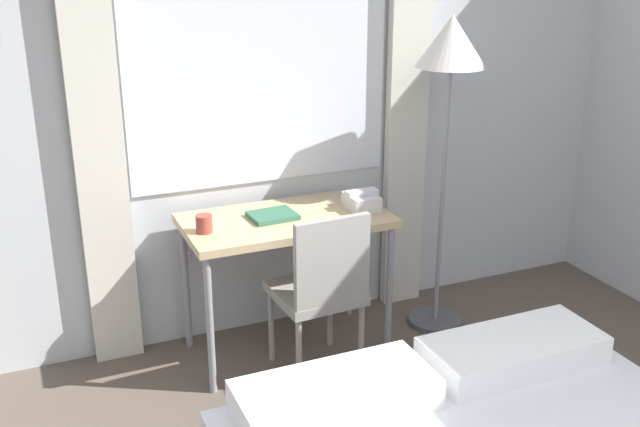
{
  "coord_description": "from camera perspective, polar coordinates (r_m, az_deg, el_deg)",
  "views": [
    {
      "loc": [
        -1.24,
        -0.47,
        2.07
      ],
      "look_at": [
        0.0,
        2.43,
        0.91
      ],
      "focal_mm": 42.0,
      "sensor_mm": 36.0,
      "label": 1
    }
  ],
  "objects": [
    {
      "name": "desk_chair",
      "position": [
        3.63,
        0.11,
        -5.48
      ],
      "size": [
        0.42,
        0.42,
        0.88
      ],
      "rotation": [
        0.0,
        0.0,
        0.05
      ],
      "color": "gray",
      "rests_on": "ground_plane"
    },
    {
      "name": "mug",
      "position": [
        3.59,
        -8.82,
        -0.78
      ],
      "size": [
        0.08,
        0.08,
        0.09
      ],
      "color": "#993F33",
      "rests_on": "desk"
    },
    {
      "name": "book",
      "position": [
        3.74,
        -3.63,
        -0.14
      ],
      "size": [
        0.24,
        0.2,
        0.02
      ],
      "rotation": [
        0.0,
        0.0,
        0.06
      ],
      "color": "#33664C",
      "rests_on": "desk"
    },
    {
      "name": "telephone",
      "position": [
        3.86,
        3.19,
        1.0
      ],
      "size": [
        0.17,
        0.18,
        0.1
      ],
      "color": "silver",
      "rests_on": "desk"
    },
    {
      "name": "desk",
      "position": [
        3.79,
        -2.61,
        -1.28
      ],
      "size": [
        1.03,
        0.55,
        0.76
      ],
      "color": "tan",
      "rests_on": "ground_plane"
    },
    {
      "name": "standing_lamp",
      "position": [
        3.92,
        9.88,
        10.82
      ],
      "size": [
        0.36,
        0.36,
        1.72
      ],
      "color": "#4C4C51",
      "rests_on": "ground_plane"
    },
    {
      "name": "wall_back_with_window",
      "position": [
        3.93,
        -4.49,
        9.64
      ],
      "size": [
        5.29,
        0.13,
        2.7
      ],
      "color": "silver",
      "rests_on": "ground_plane"
    }
  ]
}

